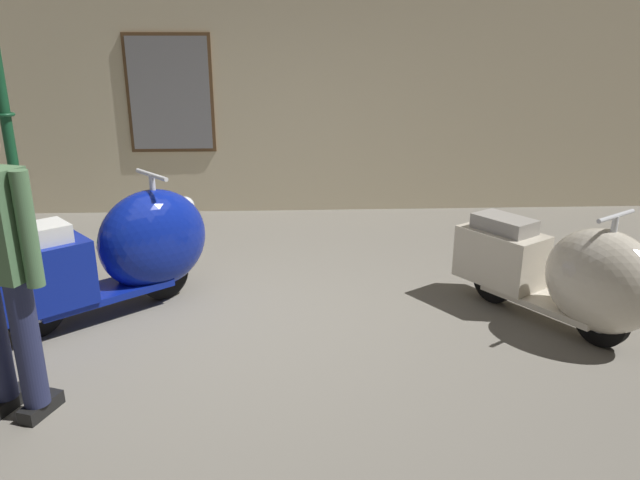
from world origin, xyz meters
name	(u,v)px	position (x,y,z in m)	size (l,w,h in m)	color
ground_plane	(255,331)	(0.00, 0.00, 0.00)	(60.00, 60.00, 0.00)	slate
showroom_back_wall	(266,54)	(0.00, 3.56, 1.98)	(18.00, 0.24, 3.96)	beige
scooter_0	(121,252)	(-1.08, 0.45, 0.50)	(1.71, 1.55, 1.10)	black
scooter_1	(567,274)	(2.34, -0.07, 0.45)	(1.27, 1.60, 0.99)	black
lamppost	(5,117)	(-2.60, 2.13, 1.39)	(0.28, 0.28, 2.66)	#144728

